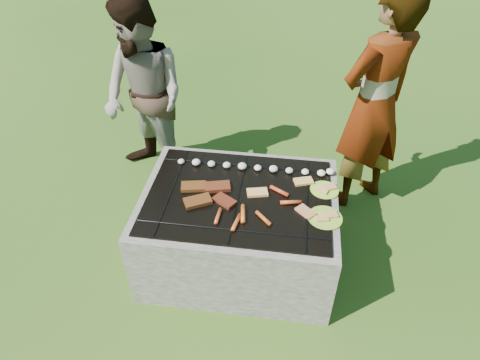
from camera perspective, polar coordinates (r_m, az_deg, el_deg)
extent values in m
plane|color=#1F4310|center=(3.26, -0.12, -10.13)|extent=(60.00, 60.00, 0.00)
cube|color=gray|center=(3.33, 0.86, -1.44)|extent=(1.30, 0.18, 0.60)
cube|color=#A49B92|center=(2.77, -1.35, -12.47)|extent=(1.30, 0.18, 0.60)
cube|color=#A59E92|center=(3.14, -10.34, -5.33)|extent=(0.18, 0.64, 0.60)
cube|color=gray|center=(3.03, 10.49, -7.39)|extent=(0.18, 0.64, 0.60)
cube|color=black|center=(3.08, -0.13, -7.22)|extent=(0.94, 0.64, 0.48)
sphere|color=#FF5914|center=(2.92, -0.14, -4.26)|extent=(0.10, 0.10, 0.10)
cube|color=black|center=(2.83, -0.14, -2.11)|extent=(1.20, 0.90, 0.01)
cylinder|color=black|center=(2.90, -8.97, -1.18)|extent=(0.01, 0.88, 0.01)
cylinder|color=black|center=(2.82, -0.14, -2.02)|extent=(0.01, 0.88, 0.01)
cylinder|color=black|center=(2.81, 8.99, -2.83)|extent=(0.01, 0.88, 0.01)
cylinder|color=black|center=(2.59, -1.14, -6.65)|extent=(1.18, 0.01, 0.01)
cylinder|color=black|center=(3.07, 0.70, 1.89)|extent=(1.18, 0.01, 0.01)
ellipsoid|color=beige|center=(3.11, -7.85, 2.47)|extent=(0.05, 0.05, 0.03)
ellipsoid|color=silver|center=(3.08, -5.85, 2.38)|extent=(0.06, 0.06, 0.04)
ellipsoid|color=beige|center=(3.06, -3.82, 2.18)|extent=(0.06, 0.06, 0.04)
ellipsoid|color=beige|center=(3.04, -1.77, 2.01)|extent=(0.06, 0.06, 0.04)
ellipsoid|color=silver|center=(3.03, 0.30, 1.88)|extent=(0.06, 0.06, 0.04)
ellipsoid|color=white|center=(3.02, 2.39, 1.64)|extent=(0.05, 0.05, 0.04)
ellipsoid|color=beige|center=(3.01, 4.49, 1.50)|extent=(0.06, 0.06, 0.04)
ellipsoid|color=beige|center=(3.02, 6.59, 1.27)|extent=(0.05, 0.05, 0.04)
ellipsoid|color=white|center=(3.02, 8.70, 1.09)|extent=(0.05, 0.05, 0.04)
ellipsoid|color=white|center=(3.02, 10.79, 0.92)|extent=(0.06, 0.06, 0.04)
ellipsoid|color=white|center=(3.05, 11.94, 1.13)|extent=(0.06, 0.06, 0.04)
cube|color=brown|center=(2.89, -6.22, -0.86)|extent=(0.18, 0.12, 0.02)
cube|color=maroon|center=(2.87, -3.02, -0.89)|extent=(0.19, 0.14, 0.02)
cube|color=brown|center=(2.77, -5.65, -2.81)|extent=(0.20, 0.17, 0.03)
cube|color=maroon|center=(2.77, -2.08, -2.77)|extent=(0.17, 0.15, 0.02)
cylinder|color=#E54E25|center=(2.85, 5.27, -1.46)|extent=(0.14, 0.10, 0.03)
cylinder|color=#D05D22|center=(2.77, 6.78, -2.95)|extent=(0.14, 0.05, 0.03)
cylinder|color=#DB5924|center=(2.67, 0.40, -4.52)|extent=(0.05, 0.15, 0.03)
cylinder|color=#BB661E|center=(2.65, 3.14, -5.10)|extent=(0.11, 0.12, 0.03)
cylinder|color=#D84823|center=(2.66, -2.93, -4.82)|extent=(0.03, 0.13, 0.02)
cylinder|color=#C1511F|center=(2.62, -0.49, -5.67)|extent=(0.05, 0.15, 0.03)
cube|color=#F8B37F|center=(2.83, 2.32, -1.67)|extent=(0.15, 0.11, 0.02)
cube|color=tan|center=(2.72, 8.73, -4.19)|extent=(0.14, 0.14, 0.02)
cube|color=tan|center=(2.95, 8.46, -0.17)|extent=(0.14, 0.11, 0.02)
cylinder|color=#FBED3C|center=(2.92, 11.17, -1.37)|extent=(0.23, 0.23, 0.01)
cube|color=#DBB170|center=(2.90, 10.82, -1.37)|extent=(0.09, 0.07, 0.01)
cube|color=tan|center=(2.93, 11.79, -0.93)|extent=(0.11, 0.09, 0.02)
cylinder|color=gold|center=(2.72, 11.25, -5.01)|extent=(0.24, 0.24, 0.01)
cube|color=#EAC478|center=(2.70, 10.87, -5.06)|extent=(0.09, 0.07, 0.01)
cube|color=tan|center=(2.73, 11.91, -4.54)|extent=(0.11, 0.08, 0.02)
imported|color=#A59A89|center=(3.38, 17.45, 9.52)|extent=(0.78, 0.74, 1.79)
imported|color=gray|center=(3.62, -12.57, 10.68)|extent=(0.98, 0.93, 1.59)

